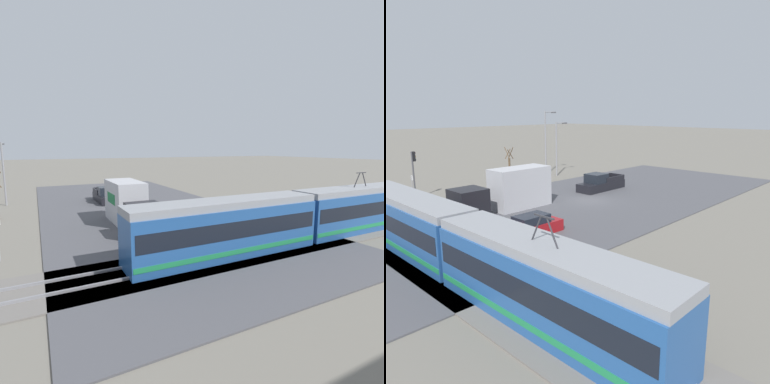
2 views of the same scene
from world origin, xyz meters
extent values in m
plane|color=slate|center=(0.00, 0.00, 0.00)|extent=(320.00, 320.00, 0.00)
cube|color=#4C4C51|center=(0.00, 0.00, 0.04)|extent=(19.16, 47.47, 0.08)
cube|color=slate|center=(0.00, 17.10, 0.04)|extent=(56.71, 4.40, 0.08)
cube|color=gray|center=(0.00, 16.38, 0.15)|extent=(55.58, 0.10, 0.14)
cube|color=gray|center=(0.00, 17.82, 0.15)|extent=(55.58, 0.10, 0.14)
cube|color=#235193|center=(-12.91, 17.10, 1.56)|extent=(12.30, 2.51, 2.96)
cube|color=black|center=(-12.91, 17.10, 1.91)|extent=(11.93, 2.54, 0.99)
cube|color=#1E844C|center=(-12.91, 17.10, 0.64)|extent=(12.17, 2.55, 0.28)
cube|color=gray|center=(-12.91, 17.10, 3.25)|extent=(12.30, 2.31, 0.42)
cube|color=#235193|center=(-0.27, 17.10, 1.56)|extent=(12.30, 2.51, 2.96)
cube|color=black|center=(-0.27, 17.10, 1.91)|extent=(11.93, 2.54, 0.99)
cube|color=#1E844C|center=(-0.27, 17.10, 0.64)|extent=(12.17, 2.55, 0.28)
cube|color=gray|center=(-0.27, 17.10, 3.25)|extent=(12.30, 2.31, 0.42)
cylinder|color=#2D2D33|center=(-13.36, 17.10, 4.01)|extent=(0.66, 0.07, 1.15)
cylinder|color=#2D2D33|center=(-12.46, 17.10, 4.01)|extent=(0.66, 0.07, 1.15)
cube|color=#2D2D33|center=(-12.91, 17.10, 4.56)|extent=(1.10, 0.08, 0.06)
cube|color=black|center=(2.80, 11.22, 1.29)|extent=(2.43, 2.50, 2.42)
cube|color=#B2B2B7|center=(2.80, 6.06, 1.86)|extent=(2.43, 5.32, 3.56)
cube|color=#196B38|center=(4.03, 6.06, 2.22)|extent=(0.02, 2.66, 0.89)
cube|color=black|center=(2.32, -4.65, 0.53)|extent=(2.05, 5.90, 0.90)
cube|color=black|center=(2.32, -3.82, 1.47)|extent=(1.89, 2.01, 0.97)
cube|color=black|center=(3.27, -5.88, 1.24)|extent=(0.12, 2.95, 0.52)
cube|color=black|center=(1.38, -5.88, 1.24)|extent=(0.12, 2.95, 0.52)
cube|color=black|center=(2.32, -7.48, 1.24)|extent=(1.89, 0.24, 0.52)
cube|color=red|center=(3.12, -7.56, 0.80)|extent=(0.14, 0.04, 0.18)
cube|color=maroon|center=(-3.92, 10.38, 0.49)|extent=(1.74, 4.54, 0.82)
cube|color=black|center=(-3.92, 10.38, 1.20)|extent=(1.50, 2.36, 0.60)
cylinder|color=#47474C|center=(13.01, 11.08, 2.34)|extent=(0.16, 0.16, 4.68)
cube|color=black|center=(13.01, 10.90, 4.20)|extent=(0.28, 0.22, 0.95)
sphere|color=#390606|center=(13.01, 10.78, 4.52)|extent=(0.18, 0.18, 0.18)
sphere|color=yellow|center=(13.01, 10.78, 4.20)|extent=(0.18, 0.18, 0.18)
sphere|color=black|center=(13.01, 10.78, 3.88)|extent=(0.18, 0.18, 0.18)
cylinder|color=brown|center=(12.88, -0.25, 1.53)|extent=(0.24, 0.24, 3.05)
cylinder|color=brown|center=(13.13, -0.25, 3.53)|extent=(0.09, 0.86, 1.18)
cylinder|color=brown|center=(12.88, 0.00, 3.64)|extent=(1.04, 0.09, 1.43)
cylinder|color=brown|center=(12.63, -0.25, 3.53)|extent=(0.09, 0.86, 1.18)
cylinder|color=brown|center=(12.88, -0.50, 3.64)|extent=(1.04, 0.09, 1.43)
cylinder|color=gray|center=(14.42, -7.43, 4.24)|extent=(0.20, 0.20, 8.49)
cylinder|color=gray|center=(14.42, -8.23, 8.37)|extent=(0.12, 1.60, 0.12)
cube|color=#515156|center=(14.42, -8.98, 8.31)|extent=(0.36, 0.60, 0.18)
cylinder|color=gray|center=(12.74, -7.83, 3.55)|extent=(0.20, 0.20, 7.09)
cylinder|color=gray|center=(12.74, -8.63, 6.97)|extent=(0.12, 1.60, 0.12)
cube|color=#515156|center=(12.74, -9.38, 6.91)|extent=(0.36, 0.60, 0.18)
cylinder|color=gray|center=(11.74, 11.82, 1.29)|extent=(0.06, 0.06, 2.59)
cube|color=white|center=(11.74, 11.79, 2.37)|extent=(0.32, 0.02, 0.44)
cube|color=red|center=(11.74, 11.78, 2.37)|extent=(0.31, 0.01, 0.10)
camera|label=1|loc=(9.61, 31.56, 6.48)|focal=28.00mm
camera|label=2|loc=(-23.30, 26.22, 8.52)|focal=35.00mm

